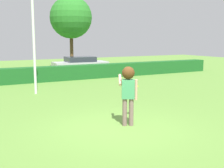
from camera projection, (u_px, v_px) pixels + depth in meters
The scene contains 7 objects.
ground_plane at pixel (119, 128), 8.74m from camera, with size 60.00×60.00×0.00m, color #5F8D39.
person at pixel (128, 87), 8.82m from camera, with size 0.51×0.84×1.81m.
frisbee at pixel (135, 86), 9.68m from camera, with size 0.23×0.23×0.08m.
lamppost at pixel (33, 20), 13.63m from camera, with size 0.24×0.24×6.34m.
hedge_row at pixel (31, 75), 17.80m from camera, with size 27.92×0.90×0.91m, color #1A5720.
parked_car_silver at pixel (80, 64), 22.98m from camera, with size 4.31×2.04×1.25m.
willow_tree at pixel (71, 18), 25.74m from camera, with size 3.68×3.68×6.32m.
Camera 1 is at (-4.27, -7.28, 2.63)m, focal length 47.18 mm.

